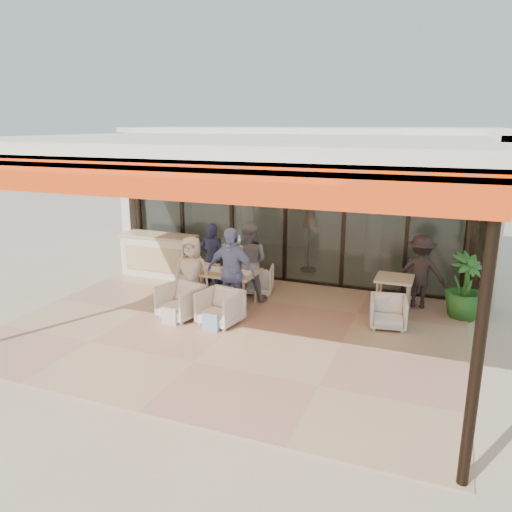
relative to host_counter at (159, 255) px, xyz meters
The scene contains 21 objects.
ground 3.79m from the host_counter, 37.68° to the right, with size 70.00×70.00×0.00m, color #C6B293.
terrace_floor 3.79m from the host_counter, 37.68° to the right, with size 8.00×6.00×0.01m, color tan.
terrace_structure 4.77m from the host_counter, 40.74° to the right, with size 8.00×6.00×3.40m.
glass_storefront 3.24m from the host_counter, 13.34° to the left, with size 8.08×0.10×3.20m.
interior_block 4.57m from the host_counter, 45.38° to the left, with size 9.05×3.62×3.52m.
host_counter is the anchor object (origin of this frame).
dining_table 2.58m from the host_counter, 29.21° to the right, with size 1.50×0.90×0.93m.
chair_far_left 1.87m from the host_counter, ahead, with size 0.71×0.67×0.73m, color white.
chair_far_right 2.70m from the host_counter, ahead, with size 0.66×0.62×0.68m, color white.
chair_near_left 2.88m from the host_counter, 50.29° to the right, with size 0.71×0.67×0.73m, color white.
chair_near_right 3.48m from the host_counter, 39.58° to the right, with size 0.70×0.65×0.72m, color white.
diner_navy 2.03m from the host_counter, 23.89° to the right, with size 0.59×0.38×1.61m, color #171C33.
diner_grey 2.82m from the host_counter, 16.91° to the right, with size 0.82×0.64×1.68m, color slate.
diner_cream 2.52m from the host_counter, 42.99° to the right, with size 0.73×0.48×1.50m, color beige.
diner_periwinkle 3.20m from the host_counter, 32.62° to the right, with size 1.02×0.42×1.74m, color #6D7EB7.
tote_bag_cream 3.22m from the host_counter, 54.88° to the right, with size 0.30×0.10×0.34m, color silver.
tote_bag_blue 3.76m from the host_counter, 44.30° to the right, with size 0.30×0.10×0.34m, color #99BFD8.
side_table 5.62m from the host_counter, ahead, with size 0.70×0.70×0.74m.
side_chair 5.74m from the host_counter, 12.43° to the right, with size 0.63×0.59×0.65m, color white.
standing_woman 6.04m from the host_counter, ahead, with size 0.98×0.56×1.52m, color black.
potted_palm 6.88m from the host_counter, ahead, with size 0.71×0.71×1.28m, color #1E5919.
Camera 1 is at (3.50, -7.74, 3.62)m, focal length 35.00 mm.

